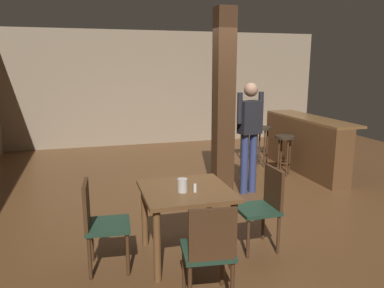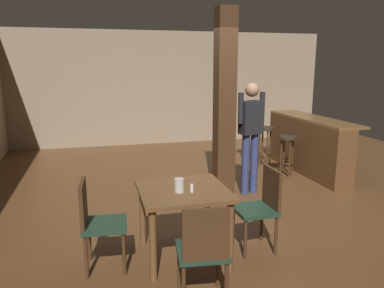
{
  "view_description": "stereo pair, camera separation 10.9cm",
  "coord_description": "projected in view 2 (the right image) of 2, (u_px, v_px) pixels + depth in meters",
  "views": [
    {
      "loc": [
        -2.05,
        -4.87,
        1.98
      ],
      "look_at": [
        -0.7,
        -0.09,
        0.93
      ],
      "focal_mm": 35.0,
      "sensor_mm": 36.0,
      "label": 1
    },
    {
      "loc": [
        -1.95,
        -4.9,
        1.98
      ],
      "look_at": [
        -0.7,
        -0.09,
        0.93
      ],
      "focal_mm": 35.0,
      "sensor_mm": 36.0,
      "label": 2
    }
  ],
  "objects": [
    {
      "name": "ground_plane",
      "position": [
        236.0,
        201.0,
        5.53
      ],
      "size": [
        10.8,
        10.8,
        0.0
      ],
      "primitive_type": "plane",
      "color": "brown"
    },
    {
      "name": "wall_back",
      "position": [
        173.0,
        88.0,
        9.5
      ],
      "size": [
        8.0,
        0.1,
        2.8
      ],
      "primitive_type": "cube",
      "color": "gray",
      "rests_on": "ground_plane"
    },
    {
      "name": "pillar",
      "position": [
        225.0,
        104.0,
        5.62
      ],
      "size": [
        0.28,
        0.28,
        2.8
      ],
      "primitive_type": "cube",
      "color": "#422816",
      "rests_on": "ground_plane"
    },
    {
      "name": "dining_table",
      "position": [
        183.0,
        201.0,
        3.83
      ],
      "size": [
        0.89,
        0.89,
        0.75
      ],
      "color": "brown",
      "rests_on": "ground_plane"
    },
    {
      "name": "chair_west",
      "position": [
        97.0,
        220.0,
        3.63
      ],
      "size": [
        0.45,
        0.45,
        0.89
      ],
      "color": "#1E3828",
      "rests_on": "ground_plane"
    },
    {
      "name": "chair_east",
      "position": [
        261.0,
        204.0,
        4.03
      ],
      "size": [
        0.42,
        0.42,
        0.89
      ],
      "color": "#1E3828",
      "rests_on": "ground_plane"
    },
    {
      "name": "chair_south",
      "position": [
        203.0,
        249.0,
        3.06
      ],
      "size": [
        0.47,
        0.47,
        0.89
      ],
      "color": "#1E3828",
      "rests_on": "ground_plane"
    },
    {
      "name": "napkin_cup",
      "position": [
        179.0,
        185.0,
        3.7
      ],
      "size": [
        0.1,
        0.1,
        0.14
      ],
      "primitive_type": "cylinder",
      "color": "beige",
      "rests_on": "dining_table"
    },
    {
      "name": "salt_shaker",
      "position": [
        192.0,
        188.0,
        3.69
      ],
      "size": [
        0.03,
        0.03,
        0.08
      ],
      "primitive_type": "cylinder",
      "color": "silver",
      "rests_on": "dining_table"
    },
    {
      "name": "standing_person",
      "position": [
        251.0,
        130.0,
        5.69
      ],
      "size": [
        0.47,
        0.26,
        1.72
      ],
      "color": "black",
      "rests_on": "ground_plane"
    },
    {
      "name": "bar_counter",
      "position": [
        307.0,
        144.0,
        6.98
      ],
      "size": [
        0.56,
        2.33,
        1.03
      ],
      "color": "brown",
      "rests_on": "ground_plane"
    },
    {
      "name": "bar_stool_near",
      "position": [
        287.0,
        146.0,
        6.72
      ],
      "size": [
        0.35,
        0.35,
        0.73
      ],
      "color": "#2D2319",
      "rests_on": "ground_plane"
    },
    {
      "name": "bar_stool_mid",
      "position": [
        265.0,
        137.0,
        7.33
      ],
      "size": [
        0.34,
        0.34,
        0.79
      ],
      "color": "#2D2319",
      "rests_on": "ground_plane"
    },
    {
      "name": "bar_stool_far",
      "position": [
        250.0,
        133.0,
        7.91
      ],
      "size": [
        0.36,
        0.36,
        0.75
      ],
      "color": "#2D2319",
      "rests_on": "ground_plane"
    }
  ]
}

